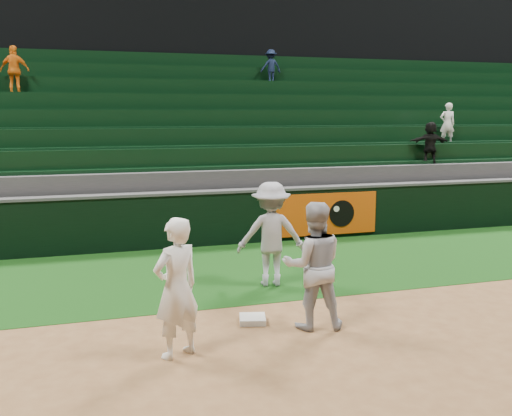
{
  "coord_description": "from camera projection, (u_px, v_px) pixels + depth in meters",
  "views": [
    {
      "loc": [
        -2.43,
        -7.3,
        2.97
      ],
      "look_at": [
        0.45,
        2.3,
        1.3
      ],
      "focal_mm": 40.0,
      "sensor_mm": 36.0,
      "label": 1
    }
  ],
  "objects": [
    {
      "name": "foul_grass",
      "position": [
        223.0,
        270.0,
        10.9
      ],
      "size": [
        36.0,
        4.2,
        0.01
      ],
      "primitive_type": "cube",
      "color": "#0E350D",
      "rests_on": "ground"
    },
    {
      "name": "base_coach",
      "position": [
        271.0,
        234.0,
        9.82
      ],
      "size": [
        1.27,
        0.87,
        1.81
      ],
      "primitive_type": "imported",
      "rotation": [
        0.0,
        0.0,
        2.96
      ],
      "color": "#A0A2AD",
      "rests_on": "foul_grass"
    },
    {
      "name": "first_baseman",
      "position": [
        176.0,
        288.0,
        6.91
      ],
      "size": [
        0.76,
        0.66,
        1.75
      ],
      "primitive_type": "imported",
      "rotation": [
        0.0,
        0.0,
        3.61
      ],
      "color": "white",
      "rests_on": "ground"
    },
    {
      "name": "ground",
      "position": [
        272.0,
        325.0,
        8.07
      ],
      "size": [
        70.0,
        70.0,
        0.0
      ],
      "primitive_type": "plane",
      "color": "brown",
      "rests_on": "ground"
    },
    {
      "name": "baserunner",
      "position": [
        313.0,
        265.0,
        7.87
      ],
      "size": [
        0.98,
        0.83,
        1.78
      ],
      "primitive_type": "imported",
      "rotation": [
        0.0,
        0.0,
        2.94
      ],
      "color": "#AAACB5",
      "rests_on": "ground"
    },
    {
      "name": "field_wall",
      "position": [
        201.0,
        218.0,
        12.89
      ],
      "size": [
        36.0,
        0.45,
        1.25
      ],
      "color": "black",
      "rests_on": "ground"
    },
    {
      "name": "stadium_seating",
      "position": [
        174.0,
        158.0,
        16.27
      ],
      "size": [
        36.0,
        5.95,
        4.94
      ],
      "color": "#343437",
      "rests_on": "ground"
    },
    {
      "name": "first_base",
      "position": [
        252.0,
        319.0,
        8.19
      ],
      "size": [
        0.45,
        0.45,
        0.08
      ],
      "primitive_type": "cube",
      "rotation": [
        0.0,
        0.0,
        -0.24
      ],
      "color": "silver",
      "rests_on": "ground"
    },
    {
      "name": "upper_deck",
      "position": [
        141.0,
        39.0,
        23.57
      ],
      "size": [
        40.0,
        12.0,
        12.0
      ],
      "primitive_type": "cube",
      "color": "black",
      "rests_on": "ground"
    }
  ]
}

